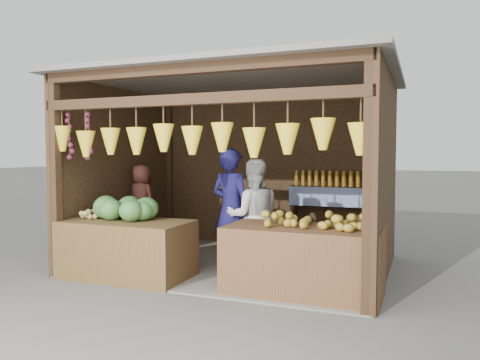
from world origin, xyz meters
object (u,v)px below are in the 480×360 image
(man_standing, at_px, (231,210))
(counter_left, at_px, (127,249))
(vendor_seated, at_px, (141,199))
(woman_standing, at_px, (254,216))
(counter_right, at_px, (303,261))

(man_standing, bearing_deg, counter_left, 51.11)
(vendor_seated, bearing_deg, woman_standing, -175.04)
(man_standing, bearing_deg, woman_standing, -166.72)
(counter_left, relative_size, vendor_seated, 1.49)
(counter_left, bearing_deg, man_standing, 36.84)
(counter_left, xyz_separation_m, vendor_seated, (-0.58, 1.22, 0.51))
(counter_right, bearing_deg, counter_left, -176.90)
(man_standing, distance_m, woman_standing, 0.33)
(counter_right, xyz_separation_m, woman_standing, (-0.85, 0.71, 0.38))
(woman_standing, xyz_separation_m, vendor_seated, (-2.02, 0.39, 0.11))
(woman_standing, bearing_deg, counter_right, 116.40)
(counter_right, xyz_separation_m, vendor_seated, (-2.87, 1.10, 0.49))
(counter_left, xyz_separation_m, woman_standing, (1.44, 0.83, 0.39))
(counter_right, distance_m, woman_standing, 1.17)
(counter_left, relative_size, woman_standing, 1.08)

